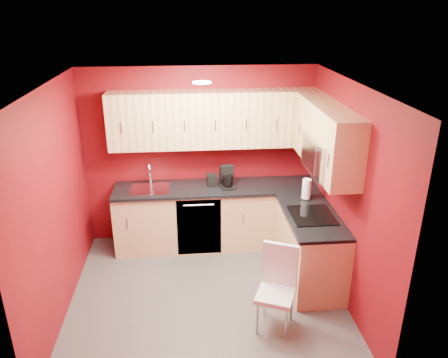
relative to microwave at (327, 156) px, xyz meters
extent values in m
plane|color=#484543|center=(-1.39, -0.20, -1.66)|extent=(3.20, 3.20, 0.00)
plane|color=white|center=(-1.39, -0.20, 0.84)|extent=(3.20, 3.20, 0.00)
plane|color=maroon|center=(-1.39, 1.30, -0.41)|extent=(3.20, 0.00, 3.20)
plane|color=maroon|center=(-1.39, -1.70, -0.41)|extent=(3.20, 0.00, 3.20)
plane|color=maroon|center=(-2.99, -0.20, -0.41)|extent=(0.00, 3.00, 3.00)
plane|color=maroon|center=(0.21, -0.20, -0.41)|extent=(0.00, 3.00, 3.00)
cube|color=tan|center=(-1.19, 1.00, -1.22)|extent=(2.80, 0.60, 0.87)
cube|color=tan|center=(-0.09, 0.05, -1.22)|extent=(0.60, 1.30, 0.87)
cube|color=black|center=(-1.19, 0.99, -0.77)|extent=(2.80, 0.63, 0.04)
cube|color=black|center=(-0.11, 0.04, -0.77)|extent=(0.63, 1.27, 0.04)
cube|color=#E7BA82|center=(-1.19, 1.13, 0.17)|extent=(2.80, 0.35, 0.75)
cube|color=#E7BA82|center=(0.03, 0.67, 0.17)|extent=(0.35, 0.57, 0.75)
cube|color=#E7BA82|center=(0.03, -0.49, 0.17)|extent=(0.35, 0.22, 0.75)
cube|color=#E7BA82|center=(0.03, 0.00, 0.38)|extent=(0.35, 0.76, 0.33)
cube|color=silver|center=(0.01, 0.00, 0.00)|extent=(0.40, 0.76, 0.42)
cube|color=black|center=(-0.18, 0.00, 0.00)|extent=(0.02, 0.62, 0.33)
cylinder|color=silver|center=(-0.20, -0.23, 0.00)|extent=(0.02, 0.02, 0.29)
cube|color=black|center=(-0.11, 0.00, -0.74)|extent=(0.50, 0.55, 0.01)
cube|color=silver|center=(-2.09, 0.98, -0.75)|extent=(0.52, 0.42, 0.02)
cylinder|color=silver|center=(-2.09, 1.18, -0.62)|extent=(0.02, 0.02, 0.26)
torus|color=silver|center=(-2.09, 1.11, -0.49)|extent=(0.02, 0.16, 0.16)
cylinder|color=silver|center=(-2.09, 1.04, -0.55)|extent=(0.02, 0.02, 0.12)
cube|color=black|center=(-1.44, 0.71, -1.22)|extent=(0.60, 0.02, 0.82)
cylinder|color=white|center=(-1.39, 0.10, 0.82)|extent=(0.20, 0.20, 0.01)
camera|label=1|loc=(-1.57, -4.53, 1.61)|focal=35.00mm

